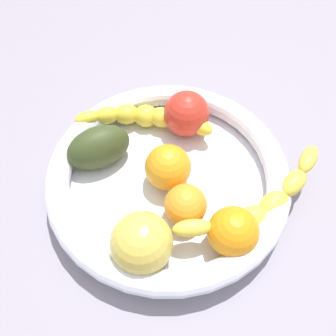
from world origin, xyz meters
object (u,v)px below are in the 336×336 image
object	(u,v)px
banana_draped_left	(145,118)
avocado_dark	(99,148)
banana_draped_right	(260,204)
orange_mid_left	(233,232)
orange_front	(185,205)
orange_mid_right	(167,165)
apple_yellow	(142,243)
fruit_bowl	(168,176)
tomato_red	(187,114)

from	to	relation	value
banana_draped_left	avocado_dark	xyz separation A→B (cm)	(-5.54, 6.94, 0.51)
banana_draped_right	orange_mid_left	xyz separation A→B (cm)	(-3.54, 4.25, 0.36)
banana_draped_left	orange_mid_left	world-z (taller)	orange_mid_left
banana_draped_right	orange_front	distance (cm)	9.51
banana_draped_right	orange_mid_right	distance (cm)	13.24
banana_draped_left	banana_draped_right	size ratio (longest dim) A/B	0.98
orange_front	apple_yellow	world-z (taller)	apple_yellow
fruit_bowl	orange_mid_left	world-z (taller)	orange_mid_left
apple_yellow	banana_draped_left	bearing A→B (deg)	-4.40
fruit_bowl	avocado_dark	world-z (taller)	avocado_dark
banana_draped_right	avocado_dark	bearing A→B (deg)	61.53
orange_front	orange_mid_right	size ratio (longest dim) A/B	0.87
avocado_dark	banana_draped_left	bearing A→B (deg)	-51.38
orange_front	orange_mid_right	xyz separation A→B (cm)	(6.21, 1.76, 0.41)
apple_yellow	banana_draped_right	bearing A→B (deg)	-74.97
orange_front	orange_mid_left	distance (cm)	6.81
orange_mid_left	banana_draped_right	bearing A→B (deg)	-50.20
banana_draped_right	tomato_red	size ratio (longest dim) A/B	3.14
banana_draped_left	apple_yellow	bearing A→B (deg)	175.60
orange_front	orange_mid_left	xyz separation A→B (cm)	(-4.35, -5.22, 0.39)
apple_yellow	tomato_red	bearing A→B (deg)	-21.51
orange_front	apple_yellow	xyz separation A→B (cm)	(-4.91, 5.81, 0.98)
banana_draped_right	tomato_red	distance (cm)	17.48
avocado_dark	orange_mid_right	bearing A→B (deg)	-113.92
avocado_dark	tomato_red	distance (cm)	13.99
fruit_bowl	avocado_dark	bearing A→B (deg)	64.05
orange_mid_right	tomato_red	bearing A→B (deg)	-23.35
apple_yellow	avocado_dark	xyz separation A→B (cm)	(15.28, 5.33, -0.99)
banana_draped_right	orange_front	bearing A→B (deg)	85.14
orange_front	orange_mid_left	size ratio (longest dim) A/B	0.88
apple_yellow	tomato_red	world-z (taller)	apple_yellow
banana_draped_left	banana_draped_right	bearing A→B (deg)	-140.72
orange_front	avocado_dark	bearing A→B (deg)	47.05
orange_front	banana_draped_left	bearing A→B (deg)	14.80
banana_draped_right	orange_front	size ratio (longest dim) A/B	3.92
banana_draped_right	tomato_red	world-z (taller)	tomato_red
orange_mid_right	banana_draped_right	bearing A→B (deg)	-122.00
apple_yellow	orange_front	bearing A→B (deg)	-49.79
orange_mid_left	tomato_red	world-z (taller)	tomato_red
apple_yellow	tomato_red	distance (cm)	21.40
fruit_bowl	orange_front	xyz separation A→B (cm)	(-5.76, -1.67, 1.88)
orange_mid_left	apple_yellow	distance (cm)	11.06
orange_front	apple_yellow	size ratio (longest dim) A/B	0.74
banana_draped_right	orange_mid_right	world-z (taller)	orange_mid_right
banana_draped_right	orange_mid_right	bearing A→B (deg)	58.00
avocado_dark	tomato_red	world-z (taller)	tomato_red
fruit_bowl	apple_yellow	size ratio (longest dim) A/B	4.50
orange_mid_right	avocado_dark	bearing A→B (deg)	66.08
fruit_bowl	orange_mid_right	xyz separation A→B (cm)	(0.45, 0.09, 2.29)
fruit_bowl	tomato_red	xyz separation A→B (cm)	(9.24, -3.71, 2.56)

